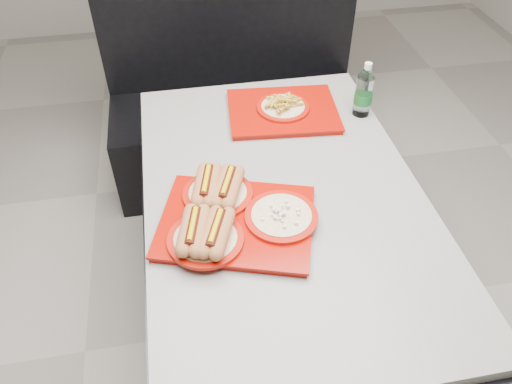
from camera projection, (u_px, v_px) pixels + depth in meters
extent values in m
plane|color=gray|center=(277.00, 320.00, 2.13)|extent=(6.00, 6.00, 0.00)
cylinder|color=black|center=(277.00, 317.00, 2.12)|extent=(0.52, 0.52, 0.05)
cylinder|color=black|center=(280.00, 264.00, 1.88)|extent=(0.11, 0.11, 0.66)
cube|color=black|center=(283.00, 202.00, 1.66)|extent=(0.92, 1.42, 0.01)
cube|color=gray|center=(284.00, 197.00, 1.64)|extent=(0.90, 1.40, 0.04)
cube|color=black|center=(239.00, 138.00, 2.72)|extent=(1.30, 0.55, 0.45)
cube|color=black|center=(228.00, 17.00, 2.50)|extent=(1.30, 0.10, 1.10)
cube|color=#9A0D04|center=(236.00, 224.00, 1.51)|extent=(0.53, 0.47, 0.02)
cube|color=#9A0D04|center=(236.00, 221.00, 1.50)|extent=(0.54, 0.48, 0.01)
cylinder|color=#A31105|center=(206.00, 239.00, 1.43)|extent=(0.22, 0.22, 0.01)
cylinder|color=silver|center=(205.00, 238.00, 1.43)|extent=(0.18, 0.18, 0.00)
cylinder|color=#A31105|center=(218.00, 194.00, 1.57)|extent=(0.22, 0.22, 0.01)
cylinder|color=silver|center=(218.00, 192.00, 1.57)|extent=(0.18, 0.18, 0.00)
cylinder|color=#A31105|center=(281.00, 216.00, 1.50)|extent=(0.22, 0.22, 0.01)
cylinder|color=silver|center=(281.00, 215.00, 1.49)|extent=(0.18, 0.18, 0.00)
cube|color=#9A0D04|center=(283.00, 112.00, 1.95)|extent=(0.44, 0.35, 0.02)
cube|color=#9A0D04|center=(283.00, 110.00, 1.94)|extent=(0.45, 0.36, 0.01)
cylinder|color=#A31105|center=(283.00, 108.00, 1.94)|extent=(0.20, 0.20, 0.01)
cylinder|color=silver|center=(283.00, 106.00, 1.93)|extent=(0.17, 0.17, 0.00)
cylinder|color=silver|center=(363.00, 96.00, 1.90)|extent=(0.07, 0.07, 0.16)
cylinder|color=#175D25|center=(363.00, 98.00, 1.91)|extent=(0.07, 0.07, 0.04)
cone|color=silver|center=(367.00, 73.00, 1.84)|extent=(0.07, 0.07, 0.04)
cylinder|color=silver|center=(368.00, 66.00, 1.82)|extent=(0.03, 0.03, 0.02)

